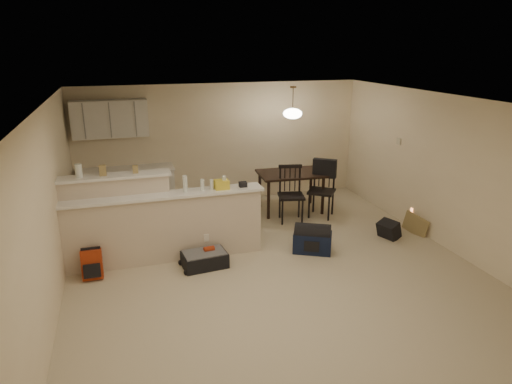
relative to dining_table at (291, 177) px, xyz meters
name	(u,v)px	position (x,y,z in m)	size (l,w,h in m)	color
room	(277,193)	(-1.16, -2.42, 0.54)	(7.00, 7.02, 2.50)	beige
breakfast_bar	(148,223)	(-2.92, -1.44, -0.10)	(3.08, 0.58, 1.39)	beige
upper_cabinets	(110,119)	(-3.36, 0.90, 1.19)	(1.40, 0.34, 0.70)	white
kitchen_counter	(128,192)	(-3.16, 0.77, -0.26)	(1.80, 0.60, 0.90)	white
thermostat	(399,141)	(1.82, -0.87, 0.79)	(0.02, 0.12, 0.12)	beige
jar	(79,171)	(-3.84, -1.30, 0.78)	(0.10, 0.10, 0.20)	silver
cereal_box	(103,170)	(-3.51, -1.30, 0.76)	(0.10, 0.07, 0.16)	#9D8551
small_box	(135,169)	(-3.04, -1.30, 0.74)	(0.08, 0.06, 0.12)	#9D8551
bottle_a	(185,184)	(-2.33, -1.52, 0.51)	(0.07, 0.07, 0.26)	silver
bottle_b	(202,185)	(-2.07, -1.52, 0.47)	(0.06, 0.06, 0.18)	silver
bag_lump	(222,184)	(-1.76, -1.52, 0.45)	(0.22, 0.18, 0.14)	#9D8551
pouch	(243,184)	(-1.42, -1.52, 0.42)	(0.12, 0.10, 0.08)	#9D8551
extra_item_x	(212,185)	(-1.92, -1.52, 0.46)	(0.05, 0.05, 0.16)	silver
extra_item_y	(224,182)	(-1.72, -1.52, 0.48)	(0.07, 0.07, 0.20)	silver
dining_table	(291,177)	(0.00, 0.00, 0.00)	(1.34, 0.93, 0.81)	black
pendant_lamp	(293,113)	(0.00, 0.00, 1.28)	(0.36, 0.36, 0.62)	brown
dining_chair_near	(291,195)	(-0.20, -0.55, -0.17)	(0.47, 0.45, 1.07)	black
dining_chair_far	(322,190)	(0.45, -0.48, -0.16)	(0.48, 0.46, 1.09)	black
suitcase	(205,260)	(-2.15, -1.93, -0.60)	(0.66, 0.43, 0.22)	black
red_backpack	(92,264)	(-3.77, -1.81, -0.49)	(0.29, 0.18, 0.43)	#AA3013
navy_duffel	(312,242)	(-0.36, -1.93, -0.54)	(0.61, 0.33, 0.33)	#101833
black_daypack	(389,230)	(1.15, -1.81, -0.56)	(0.34, 0.24, 0.30)	black
cardboard_sheet	(415,225)	(1.69, -1.81, -0.53)	(0.48, 0.02, 0.36)	#9D8551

